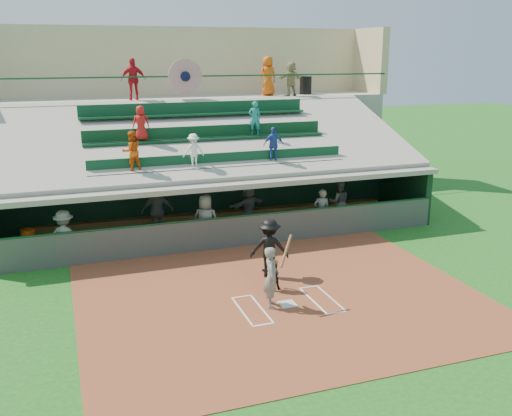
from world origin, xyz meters
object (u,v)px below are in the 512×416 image
object	(u,v)px
home_plate	(288,304)
white_table	(31,250)
batter_at_plate	(272,277)
water_cooler	(29,236)
catcher	(271,270)
trash_bin	(306,85)

from	to	relation	value
home_plate	white_table	xyz separation A→B (m)	(-6.66, 5.96, 0.33)
batter_at_plate	water_cooler	size ratio (longest dim) A/B	4.97
batter_at_plate	catcher	size ratio (longest dim) A/B	1.68
catcher	white_table	size ratio (longest dim) A/B	1.57
batter_at_plate	white_table	bearing A→B (deg)	136.49
water_cooler	trash_bin	world-z (taller)	trash_bin
white_table	trash_bin	size ratio (longest dim) A/B	0.85
water_cooler	trash_bin	size ratio (longest dim) A/B	0.45
white_table	catcher	bearing A→B (deg)	-22.04
white_table	water_cooler	world-z (taller)	water_cooler
water_cooler	catcher	bearing A→B (deg)	-35.95
catcher	white_table	distance (m)	8.19
batter_at_plate	white_table	world-z (taller)	batter_at_plate
batter_at_plate	trash_bin	size ratio (longest dim) A/B	2.24
white_table	trash_bin	world-z (taller)	trash_bin
catcher	water_cooler	size ratio (longest dim) A/B	2.96
batter_at_plate	water_cooler	world-z (taller)	batter_at_plate
batter_at_plate	water_cooler	xyz separation A→B (m)	(-6.21, 5.82, 0.02)
batter_at_plate	catcher	world-z (taller)	batter_at_plate
batter_at_plate	white_table	xyz separation A→B (m)	(-6.21, 5.90, -0.50)
catcher	white_table	xyz separation A→B (m)	(-6.59, 4.85, -0.24)
batter_at_plate	trash_bin	world-z (taller)	trash_bin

